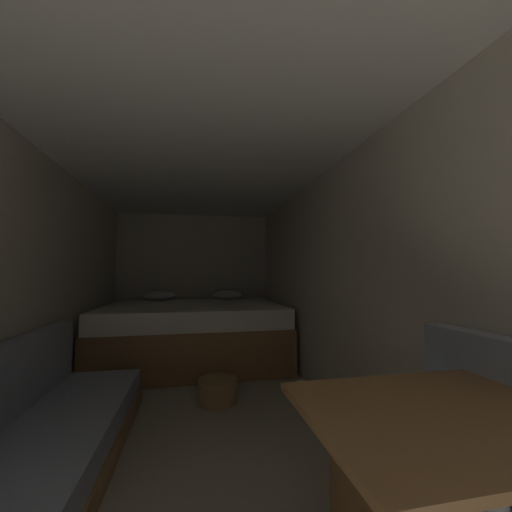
# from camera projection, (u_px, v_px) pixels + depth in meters

# --- Properties ---
(ground_plane) EXTENTS (7.39, 7.39, 0.00)m
(ground_plane) POSITION_uv_depth(u_px,v_px,m) (194.00, 428.00, 2.32)
(ground_plane) COLOR #A39984
(wall_back) EXTENTS (2.51, 0.05, 2.14)m
(wall_back) POSITION_uv_depth(u_px,v_px,m) (194.00, 279.00, 5.04)
(wall_back) COLOR beige
(wall_back) RESTS_ON ground
(wall_left) EXTENTS (0.05, 5.39, 2.14)m
(wall_left) POSITION_uv_depth(u_px,v_px,m) (16.00, 288.00, 2.13)
(wall_left) COLOR beige
(wall_left) RESTS_ON ground
(wall_right) EXTENTS (0.05, 5.39, 2.14)m
(wall_right) POSITION_uv_depth(u_px,v_px,m) (341.00, 285.00, 2.63)
(wall_right) COLOR beige
(wall_right) RESTS_ON ground
(ceiling_slab) EXTENTS (2.51, 5.39, 0.05)m
(ceiling_slab) POSITION_uv_depth(u_px,v_px,m) (197.00, 149.00, 2.44)
(ceiling_slab) COLOR white
(ceiling_slab) RESTS_ON wall_left
(bed) EXTENTS (2.29, 1.74, 0.91)m
(bed) POSITION_uv_depth(u_px,v_px,m) (194.00, 332.00, 4.09)
(bed) COLOR olive
(bed) RESTS_ON ground
(dinette_table) EXTENTS (0.80, 0.62, 0.78)m
(dinette_table) POSITION_uv_depth(u_px,v_px,m) (444.00, 446.00, 0.89)
(dinette_table) COLOR olive
(dinette_table) RESTS_ON ground
(wicker_basket) EXTENTS (0.36, 0.36, 0.21)m
(wicker_basket) POSITION_uv_depth(u_px,v_px,m) (218.00, 390.00, 2.80)
(wicker_basket) COLOR olive
(wicker_basket) RESTS_ON ground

